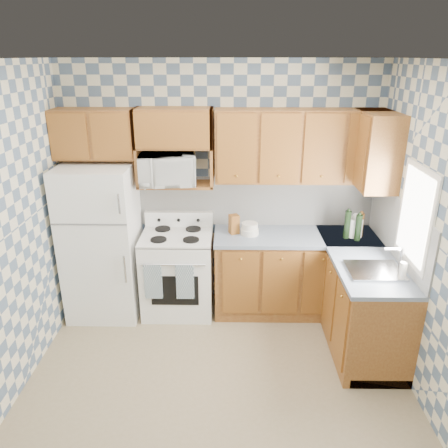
{
  "coord_description": "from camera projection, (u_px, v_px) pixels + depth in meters",
  "views": [
    {
      "loc": [
        0.11,
        -3.05,
        2.73
      ],
      "look_at": [
        0.05,
        0.75,
        1.25
      ],
      "focal_mm": 35.0,
      "sensor_mm": 36.0,
      "label": 1
    }
  ],
  "objects": [
    {
      "name": "countertop_right",
      "position": [
        363.0,
        256.0,
        4.23
      ],
      "size": [
        0.63,
        1.6,
        0.04
      ],
      "primitive_type": "cube",
      "color": "slate",
      "rests_on": "base_cabinets_right"
    },
    {
      "name": "microwave",
      "position": [
        167.0,
        169.0,
        4.54
      ],
      "size": [
        0.63,
        0.47,
        0.32
      ],
      "primitive_type": "imported",
      "rotation": [
        0.0,
        0.0,
        0.14
      ],
      "color": "white",
      "rests_on": "microwave_shelf"
    },
    {
      "name": "countertop_back",
      "position": [
        297.0,
        236.0,
        4.7
      ],
      "size": [
        1.77,
        0.63,
        0.04
      ],
      "primitive_type": "cube",
      "color": "slate",
      "rests_on": "base_cabinets_back"
    },
    {
      "name": "window",
      "position": [
        416.0,
        216.0,
        3.7
      ],
      "size": [
        0.02,
        0.66,
        0.86
      ],
      "primitive_type": "cube",
      "color": "white",
      "rests_on": "right_wall"
    },
    {
      "name": "base_cabinets_back",
      "position": [
        294.0,
        274.0,
        4.87
      ],
      "size": [
        1.75,
        0.6,
        0.88
      ],
      "primitive_type": "cube",
      "color": "brown",
      "rests_on": "floor"
    },
    {
      "name": "dish_towel_left",
      "position": [
        153.0,
        282.0,
        4.51
      ],
      "size": [
        0.18,
        0.02,
        0.39
      ],
      "primitive_type": "cube",
      "color": "navy",
      "rests_on": "stove_body"
    },
    {
      "name": "backguard",
      "position": [
        179.0,
        219.0,
        4.92
      ],
      "size": [
        0.76,
        0.08,
        0.17
      ],
      "primitive_type": "cube",
      "color": "white",
      "rests_on": "cooktop"
    },
    {
      "name": "food_containers",
      "position": [
        250.0,
        229.0,
        4.68
      ],
      "size": [
        0.19,
        0.19,
        0.13
      ],
      "primitive_type": null,
      "color": "silver",
      "rests_on": "countertop_back"
    },
    {
      "name": "floor",
      "position": [
        217.0,
        387.0,
        3.83
      ],
      "size": [
        3.4,
        3.4,
        0.0
      ],
      "primitive_type": "plane",
      "color": "#847351",
      "rests_on": "ground"
    },
    {
      "name": "cooktop",
      "position": [
        177.0,
        236.0,
        4.7
      ],
      "size": [
        0.76,
        0.65,
        0.02
      ],
      "primitive_type": "cube",
      "color": "silver",
      "rests_on": "stove_body"
    },
    {
      "name": "upper_cabinets_fridge",
      "position": [
        94.0,
        134.0,
        4.47
      ],
      "size": [
        0.82,
        0.33,
        0.5
      ],
      "primitive_type": "cube",
      "color": "brown",
      "rests_on": "back_wall"
    },
    {
      "name": "backsplash_back",
      "position": [
        256.0,
        201.0,
        4.87
      ],
      "size": [
        2.6,
        0.02,
        0.56
      ],
      "primitive_type": "cube",
      "color": "white",
      "rests_on": "back_wall"
    },
    {
      "name": "refrigerator",
      "position": [
        102.0,
        242.0,
        4.71
      ],
      "size": [
        0.75,
        0.7,
        1.68
      ],
      "primitive_type": "cube",
      "color": "white",
      "rests_on": "floor"
    },
    {
      "name": "dish_towel_right",
      "position": [
        185.0,
        282.0,
        4.51
      ],
      "size": [
        0.18,
        0.02,
        0.39
      ],
      "primitive_type": "cube",
      "color": "navy",
      "rests_on": "stove_body"
    },
    {
      "name": "bottle_2",
      "position": [
        360.0,
        225.0,
        4.6
      ],
      "size": [
        0.07,
        0.07,
        0.26
      ],
      "primitive_type": "cylinder",
      "color": "#543313",
      "rests_on": "countertop_back"
    },
    {
      "name": "electric_kettle",
      "position": [
        355.0,
        227.0,
        4.61
      ],
      "size": [
        0.16,
        0.16,
        0.2
      ],
      "primitive_type": "cylinder",
      "color": "white",
      "rests_on": "countertop_back"
    },
    {
      "name": "upper_cabinets_right",
      "position": [
        375.0,
        150.0,
        4.3
      ],
      "size": [
        0.33,
        0.7,
        0.74
      ],
      "primitive_type": "cube",
      "color": "brown",
      "rests_on": "right_wall"
    },
    {
      "name": "soap_bottle",
      "position": [
        403.0,
        271.0,
        3.71
      ],
      "size": [
        0.06,
        0.06,
        0.17
      ],
      "primitive_type": "cylinder",
      "color": "silver",
      "rests_on": "countertop_right"
    },
    {
      "name": "back_wall",
      "position": [
        221.0,
        188.0,
        4.83
      ],
      "size": [
        3.4,
        0.02,
        2.7
      ],
      "primitive_type": "cube",
      "color": "slate",
      "rests_on": "ground"
    },
    {
      "name": "bottle_0",
      "position": [
        347.0,
        225.0,
        4.56
      ],
      "size": [
        0.07,
        0.07,
        0.3
      ],
      "primitive_type": "cylinder",
      "color": "black",
      "rests_on": "countertop_back"
    },
    {
      "name": "stove_body",
      "position": [
        178.0,
        273.0,
        4.86
      ],
      "size": [
        0.76,
        0.65,
        0.9
      ],
      "primitive_type": "cube",
      "color": "white",
      "rests_on": "floor"
    },
    {
      "name": "bottle_1",
      "position": [
        358.0,
        228.0,
        4.51
      ],
      "size": [
        0.07,
        0.07,
        0.28
      ],
      "primitive_type": "cylinder",
      "color": "black",
      "rests_on": "countertop_back"
    },
    {
      "name": "base_cabinets_right",
      "position": [
        358.0,
        298.0,
        4.4
      ],
      "size": [
        0.6,
        1.6,
        0.88
      ],
      "primitive_type": "cube",
      "color": "brown",
      "rests_on": "floor"
    },
    {
      "name": "upper_cabinets_back",
      "position": [
        300.0,
        146.0,
        4.49
      ],
      "size": [
        1.75,
        0.33,
        0.74
      ],
      "primitive_type": "cube",
      "color": "brown",
      "rests_on": "back_wall"
    },
    {
      "name": "right_wall",
      "position": [
        439.0,
        249.0,
        3.32
      ],
      "size": [
        0.02,
        3.2,
        2.7
      ],
      "primitive_type": "cube",
      "color": "slate",
      "rests_on": "ground"
    },
    {
      "name": "backsplash_right",
      "position": [
        398.0,
        228.0,
        4.12
      ],
      "size": [
        0.02,
        1.6,
        0.56
      ],
      "primitive_type": "cube",
      "color": "white",
      "rests_on": "right_wall"
    },
    {
      "name": "sink",
      "position": [
        374.0,
        271.0,
        3.9
      ],
      "size": [
        0.48,
        0.4,
        0.03
      ],
      "primitive_type": "cube",
      "color": "#B7B7BC",
      "rests_on": "countertop_right"
    },
    {
      "name": "knife_block",
      "position": [
        234.0,
        224.0,
        4.69
      ],
      "size": [
        0.12,
        0.12,
        0.21
      ],
      "primitive_type": "cube",
      "rotation": [
        0.0,
        0.0,
        0.37
      ],
      "color": "brown",
      "rests_on": "countertop_back"
    },
    {
      "name": "microwave_shelf",
      "position": [
        176.0,
        184.0,
        4.65
      ],
      "size": [
        0.8,
        0.33,
        0.03
      ],
      "primitive_type": "cube",
      "color": "brown",
      "rests_on": "back_wall"
    }
  ]
}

